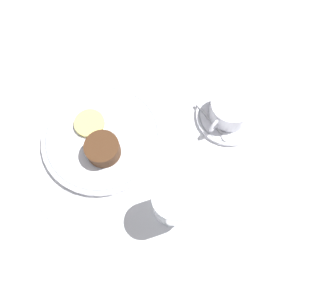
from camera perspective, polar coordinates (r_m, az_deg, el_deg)
ground_plane at (r=0.74m, az=-10.10°, el=-1.13°), size 3.00×3.00×0.00m
dinner_plate at (r=0.75m, az=-11.37°, el=1.73°), size 0.27×0.27×0.01m
saucer at (r=0.77m, az=10.50°, el=5.40°), size 0.15×0.15×0.01m
coffee_cup at (r=0.74m, az=10.82°, el=6.50°), size 0.12×0.09×0.05m
spoon at (r=0.74m, az=8.27°, el=3.59°), size 0.04×0.12×0.00m
wine_glass at (r=0.61m, az=0.70°, el=-9.84°), size 0.08×0.08×0.12m
fork at (r=0.75m, az=-22.16°, el=-7.87°), size 0.02×0.18×0.01m
dessert_cake at (r=0.71m, az=-11.29°, el=-0.35°), size 0.07×0.07×0.04m
pineapple_slice at (r=0.75m, az=-13.51°, el=4.03°), size 0.07×0.07×0.01m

